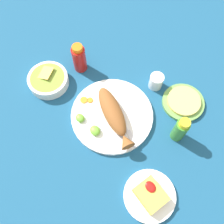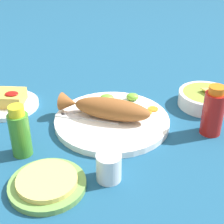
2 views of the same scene
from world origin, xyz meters
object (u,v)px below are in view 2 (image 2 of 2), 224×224
Objects in this scene: hot_sauce_bottle_red at (213,112)px; main_plate at (112,121)px; salt_cup at (109,169)px; guacamole_bowl at (206,98)px; tortilla_plate at (47,185)px; side_plate_fries at (9,105)px; fork_near at (83,118)px; fork_far at (88,109)px; fried_fish at (106,108)px; hot_sauce_bottle_green at (20,132)px.

main_plate is at bearing 174.01° from hot_sauce_bottle_red.
salt_cup reaches higher than guacamole_bowl.
main_plate reaches higher than tortilla_plate.
side_plate_fries is at bearing 166.84° from main_plate.
fork_near is 0.05m from fork_far.
main_plate is 0.27m from hot_sauce_bottle_red.
guacamole_bowl is at bearing 23.72° from main_plate.
fried_fish is 2.00× the size of hot_sauce_bottle_green.
fork_near is at bearing -176.25° from main_plate.
side_plate_fries is (-0.25, 0.03, -0.01)m from fork_far.
fried_fish reaches higher than fork_near.
guacamole_bowl is at bearing 4.55° from side_plate_fries.
tortilla_plate is at bearing -52.86° from hot_sauce_bottle_green.
side_plate_fries is at bearing -32.32° from fork_far.
tortilla_plate is at bearing -114.99° from main_plate.
salt_cup reaches higher than fork_near.
hot_sauce_bottle_green is 0.56m from guacamole_bowl.
hot_sauce_bottle_green is (-0.13, -0.15, 0.04)m from fork_near.
hot_sauce_bottle_red reaches higher than side_plate_fries.
salt_cup is at bearing -88.27° from main_plate.
hot_sauce_bottle_red is at bearing 7.10° from fried_fish.
guacamole_bowl is (0.49, 0.27, -0.04)m from hot_sauce_bottle_green.
hot_sauce_bottle_green reaches higher than fork_far.
hot_sauce_bottle_red is 1.03× the size of hot_sauce_bottle_green.
side_plate_fries is 1.10× the size of guacamole_bowl.
fried_fish is 0.25m from hot_sauce_bottle_green.
main_plate is 1.20× the size of fried_fish.
fried_fish reaches higher than fork_far.
guacamole_bowl is (0.36, 0.13, 0.01)m from fork_near.
fork_far is 0.25m from side_plate_fries.
guacamole_bowl is 0.56m from tortilla_plate.
hot_sauce_bottle_red is at bearing 31.31° from tortilla_plate.
fork_near is (-0.07, -0.01, -0.03)m from fried_fish.
side_plate_fries is (-0.11, 0.23, -0.06)m from hot_sauce_bottle_green.
hot_sauce_bottle_green is 0.26m from side_plate_fries.
fried_fish is 4.15× the size of salt_cup.
hot_sauce_bottle_red is at bearing -94.58° from guacamole_bowl.
fork_far is 0.31m from tortilla_plate.
fork_far is at bearing 168.17° from hot_sauce_bottle_red.
tortilla_plate is (-0.13, -0.04, -0.02)m from salt_cup.
side_plate_fries is (-0.30, 0.07, -0.04)m from fried_fish.
main_plate is 1.75× the size of fork_near.
hot_sauce_bottle_red is at bearing -9.94° from side_plate_fries.
guacamole_bowl is (0.30, 0.12, -0.02)m from fried_fish.
hot_sauce_bottle_red reaches higher than fried_fish.
main_plate is at bearing -164.16° from fork_near.
guacamole_bowl is (0.35, 0.08, 0.01)m from fork_far.
hot_sauce_bottle_green is (-0.21, -0.15, 0.05)m from main_plate.
hot_sauce_bottle_red reaches higher than main_plate.
fork_near is 0.26m from tortilla_plate.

